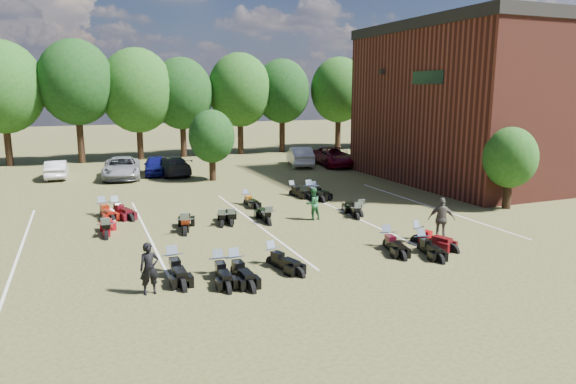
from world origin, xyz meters
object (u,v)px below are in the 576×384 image
motorcycle_14 (116,214)px  person_grey (442,219)px  person_green (313,204)px  motorcycle_3 (272,264)px  person_black (149,269)px  motorcycle_7 (107,238)px  car_4 (156,165)px  motorcycle_0 (173,272)px

motorcycle_14 → person_grey: bearing=-58.1°
person_green → motorcycle_3: size_ratio=0.73×
person_black → motorcycle_7: size_ratio=0.71×
car_4 → person_black: (-3.40, -23.40, 0.12)m
person_grey → motorcycle_7: person_grey is taller
person_grey → motorcycle_14: 15.95m
car_4 → motorcycle_7: (-4.34, -16.45, -0.70)m
motorcycle_0 → motorcycle_7: 5.64m
person_black → person_grey: person_grey is taller
motorcycle_3 → motorcycle_7: (-5.43, 5.79, 0.00)m
person_grey → motorcycle_7: (-13.11, 5.59, -0.92)m
motorcycle_3 → motorcycle_14: (-4.75, 10.15, 0.00)m
motorcycle_3 → person_black: bearing=178.6°
person_black → motorcycle_7: 7.06m
person_green → motorcycle_3: bearing=45.9°
motorcycle_0 → motorcycle_3: bearing=-8.9°
person_green → motorcycle_3: person_green is taller
car_4 → motorcycle_14: size_ratio=1.73×
motorcycle_7 → person_grey: bearing=162.8°
car_4 → motorcycle_14: 12.66m
motorcycle_0 → car_4: bearing=82.8°
person_grey → motorcycle_3: size_ratio=0.85×
motorcycle_7 → motorcycle_14: bearing=-92.9°
motorcycle_7 → motorcycle_14: 4.41m
motorcycle_3 → car_4: bearing=76.9°
motorcycle_7 → person_green: bearing=-176.3°
person_green → motorcycle_3: 6.87m
car_4 → person_green: size_ratio=2.60×
motorcycle_7 → motorcycle_14: (0.67, 4.36, 0.00)m
person_grey → motorcycle_0: person_grey is taller
car_4 → motorcycle_14: car_4 is taller
motorcycle_3 → motorcycle_0: bearing=156.0°
person_green → person_grey: (3.55, -5.23, 0.13)m
car_4 → motorcycle_3: 22.28m
person_grey → motorcycle_7: 14.28m
car_4 → person_grey: bearing=-61.4°
motorcycle_0 → motorcycle_14: bearing=96.6°
car_4 → person_grey: size_ratio=2.24×
car_4 → person_grey: 23.72m
person_grey → motorcycle_0: 11.22m
motorcycle_0 → motorcycle_14: 9.74m
person_grey → motorcycle_7: size_ratio=0.79×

